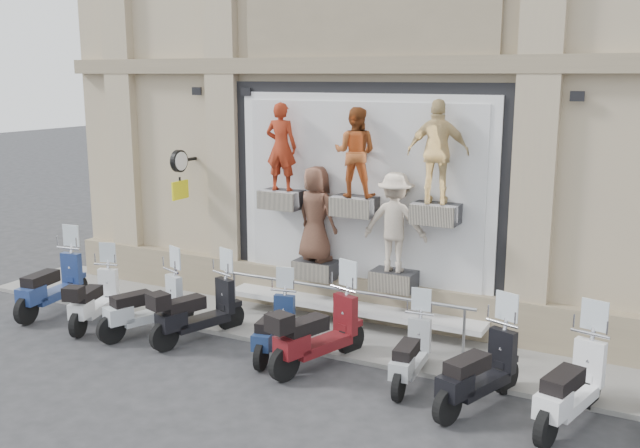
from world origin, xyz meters
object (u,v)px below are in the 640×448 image
Objects in this scene: scooter_d at (198,298)px; scooter_i at (572,370)px; scooter_f at (319,318)px; scooter_g at (411,342)px; scooter_b at (94,288)px; scooter_c at (146,294)px; clock_sign_bracket at (180,168)px; scooter_e at (274,316)px; scooter_a at (51,272)px; scooter_h at (479,356)px; guard_rail at (340,312)px.

scooter_i is at bearing 16.25° from scooter_d.
scooter_g is at bearing 20.73° from scooter_f.
scooter_i is at bearing -16.82° from scooter_b.
scooter_c is 3.49m from scooter_f.
clock_sign_bracket reaches higher than scooter_e.
scooter_a is at bearing -133.05° from clock_sign_bracket.
scooter_e is at bearing 174.78° from scooter_g.
scooter_f reaches higher than scooter_d.
scooter_f is 1.56m from scooter_g.
scooter_a reaches higher than scooter_h.
scooter_g reaches higher than guard_rail.
clock_sign_bracket is 0.51× the size of scooter_i.
scooter_b is 2.25m from scooter_d.
scooter_a is 8.69m from scooter_h.
scooter_b is at bearing 173.18° from scooter_e.
clock_sign_bracket is at bearing 173.72° from scooter_f.
scooter_c is at bearing -9.94° from scooter_a.
scooter_f is at bearing -165.78° from scooter_h.
scooter_d is 4.00m from scooter_g.
scooter_a reaches higher than scooter_i.
scooter_b is (-4.39, -1.60, 0.27)m from guard_rail.
scooter_h is (3.58, -0.32, 0.09)m from scooter_e.
scooter_e is (2.59, 0.23, -0.08)m from scooter_c.
scooter_g is at bearing -17.25° from clock_sign_bracket.
scooter_g is (2.44, -0.01, -0.01)m from scooter_e.
scooter_d is at bearing -163.48° from scooter_f.
scooter_b is 4.70m from scooter_f.
scooter_d is 1.13× the size of scooter_e.
scooter_b is 8.63m from scooter_i.
scooter_a reaches higher than scooter_b.
guard_rail is 2.44× the size of scooter_f.
scooter_i is at bearing -14.51° from scooter_e.
scooter_c is 0.93× the size of scooter_f.
scooter_a is 9.94m from scooter_i.
scooter_b is 1.21m from scooter_c.
scooter_a is 7.55m from scooter_g.
scooter_f is 1.22× the size of scooter_g.
scooter_b is at bearing -155.77° from scooter_c.
scooter_i is (7.42, -0.06, 0.04)m from scooter_c.
scooter_c is 0.98× the size of scooter_d.
scooter_c is at bearing -154.21° from guard_rail.
scooter_a is at bearing -159.94° from scooter_d.
scooter_c is at bearing -13.96° from scooter_b.
scooter_a is 5.11m from scooter_e.
scooter_b is (-0.49, -2.07, -2.06)m from clock_sign_bracket.
scooter_b is 6.25m from scooter_g.
clock_sign_bracket is 3.28m from scooter_a.
scooter_f is at bearing 178.00° from scooter_g.
scooter_h is 1.25m from scooter_i.
scooter_f is (4.70, 0.20, 0.10)m from scooter_b.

